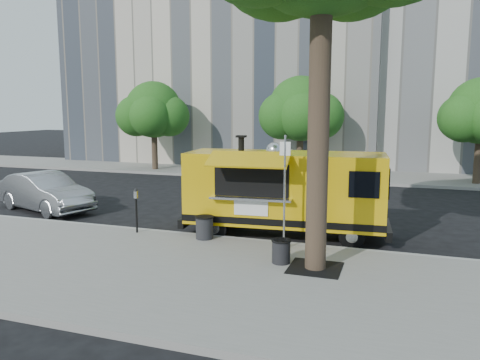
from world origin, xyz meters
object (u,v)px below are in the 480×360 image
object	(u,v)px
food_truck	(283,190)
trash_bin_right	(281,250)
far_tree_a	(154,110)
sign_post	(285,185)
far_tree_b	(301,109)
parking_meter	(136,205)
sedan	(45,192)
trash_bin_left	(204,227)

from	to	relation	value
food_truck	trash_bin_right	size ratio (longest dim) A/B	10.94
trash_bin_right	far_tree_a	bearing A→B (deg)	128.13
sign_post	trash_bin_right	size ratio (longest dim) A/B	5.25
far_tree_b	sign_post	world-z (taller)	far_tree_b
far_tree_a	parking_meter	size ratio (longest dim) A/B	4.01
sedan	trash_bin_left	xyz separation A→B (m)	(7.40, -2.07, -0.23)
sedan	food_truck	bearing A→B (deg)	-75.71
parking_meter	food_truck	distance (m)	4.40
food_truck	sedan	distance (m)	9.38
sedan	trash_bin_left	world-z (taller)	sedan
food_truck	trash_bin_right	world-z (taller)	food_truck
far_tree_b	sign_post	xyz separation A→B (m)	(2.55, -14.25, -1.98)
far_tree_b	food_truck	xyz separation A→B (m)	(2.11, -12.53, -2.42)
far_tree_b	parking_meter	xyz separation A→B (m)	(-2.00, -14.05, -2.85)
far_tree_b	trash_bin_right	xyz separation A→B (m)	(2.76, -15.38, -3.38)
far_tree_a	food_truck	size ratio (longest dim) A/B	0.86
parking_meter	trash_bin_right	xyz separation A→B (m)	(4.76, -1.33, -0.53)
far_tree_b	food_truck	size ratio (longest dim) A/B	0.88
far_tree_a	parking_meter	xyz separation A→B (m)	(7.00, -13.65, -2.79)
far_tree_a	sedan	bearing A→B (deg)	-81.27
sedan	far_tree_a	bearing A→B (deg)	26.73
sign_post	trash_bin_left	size ratio (longest dim) A/B	4.63
sign_post	far_tree_b	bearing A→B (deg)	100.15
far_tree_a	trash_bin_right	distance (m)	19.33
food_truck	trash_bin_left	size ratio (longest dim) A/B	9.64
sign_post	parking_meter	distance (m)	4.64
far_tree_b	sedan	xyz separation A→B (m)	(-7.23, -11.93, -3.11)
far_tree_b	sign_post	bearing A→B (deg)	-79.85
far_tree_a	food_truck	bearing A→B (deg)	-47.52
far_tree_a	parking_meter	world-z (taller)	far_tree_a
sign_post	parking_meter	world-z (taller)	sign_post
sign_post	trash_bin_right	bearing A→B (deg)	-79.59
far_tree_a	sign_post	size ratio (longest dim) A/B	1.79
far_tree_b	food_truck	world-z (taller)	far_tree_b
far_tree_a	far_tree_b	world-z (taller)	far_tree_b
sedan	trash_bin_left	size ratio (longest dim) A/B	6.75
far_tree_b	sedan	bearing A→B (deg)	-121.22
parking_meter	far_tree_a	bearing A→B (deg)	117.15
far_tree_b	trash_bin_right	world-z (taller)	far_tree_b
parking_meter	trash_bin_right	size ratio (longest dim) A/B	2.34
parking_meter	food_truck	world-z (taller)	food_truck
parking_meter	sedan	xyz separation A→B (m)	(-5.23, 2.12, -0.26)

